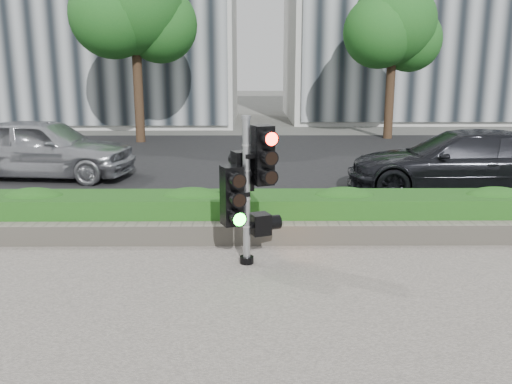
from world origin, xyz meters
TOP-DOWN VIEW (x-y plane):
  - ground at (0.00, 0.00)m, footprint 120.00×120.00m
  - road at (0.00, 10.00)m, footprint 60.00×13.00m
  - curb at (0.00, 3.15)m, footprint 60.00×0.25m
  - stone_wall at (0.00, 1.90)m, footprint 12.00×0.32m
  - hedge at (0.00, 2.55)m, footprint 12.00×1.00m
  - building_right at (11.00, 25.00)m, footprint 18.00×10.00m
  - tree_left at (-4.52, 14.56)m, footprint 4.61×4.03m
  - tree_right at (5.48, 15.55)m, footprint 4.10×3.58m
  - traffic_signal at (-0.21, 0.99)m, footprint 0.81×0.72m
  - car_silver at (-5.64, 7.47)m, footprint 4.92×2.43m
  - car_dark at (4.67, 5.50)m, footprint 5.34×2.69m

SIDE VIEW (x-z plane):
  - ground at x=0.00m, z-range 0.00..0.00m
  - road at x=0.00m, z-range 0.00..0.02m
  - curb at x=0.00m, z-range 0.00..0.12m
  - stone_wall at x=0.00m, z-range 0.03..0.37m
  - hedge at x=0.00m, z-range 0.03..0.71m
  - car_dark at x=4.67m, z-range 0.02..1.51m
  - car_silver at x=-5.64m, z-range 0.02..1.63m
  - traffic_signal at x=-0.21m, z-range 0.15..2.37m
  - tree_right at x=5.48m, z-range 1.22..7.75m
  - tree_left at x=-4.52m, z-range 1.37..8.72m
  - building_right at x=11.00m, z-range 0.00..12.00m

